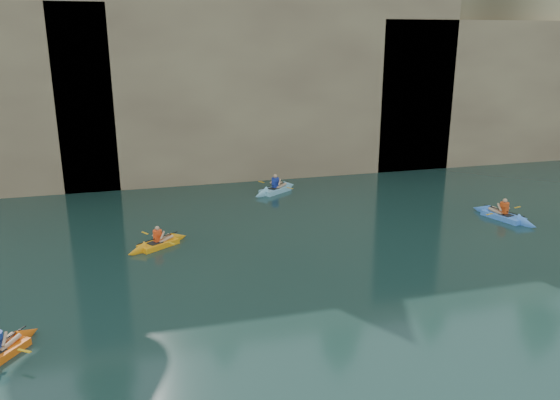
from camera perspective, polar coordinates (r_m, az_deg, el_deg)
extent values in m
plane|color=black|center=(14.37, 14.31, -19.44)|extent=(160.00, 160.00, 0.00)
cube|color=tan|center=(40.48, -6.75, 13.12)|extent=(70.00, 16.00, 12.00)
cube|color=#99825C|center=(33.66, -1.28, 12.05)|extent=(24.00, 2.40, 11.40)
cube|color=#99825C|center=(43.20, 25.87, 10.39)|extent=(26.00, 2.40, 9.84)
cube|color=black|center=(32.66, -11.24, 4.33)|extent=(3.50, 1.00, 3.20)
cube|color=black|center=(36.28, 11.44, 6.56)|extent=(5.00, 1.00, 4.50)
cube|color=orange|center=(23.29, -12.61, -4.50)|extent=(2.30, 1.84, 0.25)
cone|color=orange|center=(23.89, -10.53, -3.84)|extent=(1.05, 1.01, 0.68)
cone|color=orange|center=(22.73, -14.79, -5.19)|extent=(1.05, 1.01, 0.68)
cube|color=black|center=(23.18, -12.92, -4.38)|extent=(0.69, 0.66, 0.04)
cube|color=#FF4515|center=(23.17, -12.66, -3.67)|extent=(0.37, 0.34, 0.46)
sphere|color=tan|center=(23.06, -12.71, -2.91)|extent=(0.19, 0.19, 0.19)
cylinder|color=black|center=(23.20, -12.65, -3.89)|extent=(1.71, 1.13, 0.04)
cube|color=orange|center=(23.91, -13.93, -3.36)|extent=(0.30, 0.40, 0.02)
cube|color=orange|center=(22.51, -11.27, -4.45)|extent=(0.30, 0.40, 0.02)
cube|color=#80BED6|center=(30.71, -0.49, 1.07)|extent=(2.60, 2.15, 0.28)
cone|color=#80BED6|center=(31.63, 0.95, 1.53)|extent=(1.20, 1.16, 0.78)
cone|color=#80BED6|center=(29.82, -2.01, 0.59)|extent=(1.20, 1.16, 0.78)
cube|color=black|center=(30.57, -0.67, 1.22)|extent=(0.73, 0.71, 0.04)
cube|color=navy|center=(30.60, -0.49, 1.82)|extent=(0.42, 0.39, 0.52)
sphere|color=tan|center=(30.51, -0.49, 2.50)|extent=(0.22, 0.22, 0.22)
cylinder|color=black|center=(30.64, -0.49, 1.58)|extent=(1.91, 1.34, 0.04)
cube|color=orange|center=(31.30, -1.96, 1.90)|extent=(0.31, 0.39, 0.02)
cube|color=orange|center=(29.99, 1.04, 1.25)|extent=(0.31, 0.39, 0.02)
cube|color=#4585ED|center=(28.28, 22.29, -1.57)|extent=(1.53, 2.86, 0.28)
cone|color=#4585ED|center=(29.01, 20.26, -0.92)|extent=(1.00, 1.14, 0.76)
cone|color=#4585ED|center=(27.59, 24.42, -2.26)|extent=(1.00, 1.14, 0.76)
cube|color=black|center=(28.16, 22.56, -1.44)|extent=(0.61, 0.66, 0.04)
cube|color=#DB4412|center=(28.16, 22.38, -0.79)|extent=(0.31, 0.40, 0.51)
sphere|color=tan|center=(28.06, 22.46, -0.07)|extent=(0.21, 0.21, 0.21)
cylinder|color=black|center=(28.20, 22.35, -1.03)|extent=(0.66, 2.18, 0.04)
cube|color=orange|center=(27.40, 21.06, -1.38)|extent=(0.43, 0.19, 0.02)
cube|color=orange|center=(29.01, 23.56, -0.70)|extent=(0.43, 0.19, 0.02)
cone|color=#FC620F|center=(17.79, -24.87, -12.58)|extent=(1.04, 1.06, 0.70)
cube|color=orange|center=(16.41, -25.16, -14.07)|extent=(0.39, 0.31, 0.02)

